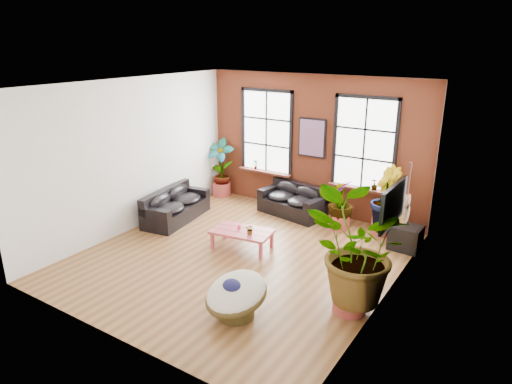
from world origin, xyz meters
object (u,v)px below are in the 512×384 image
sofa_back (293,201)px  coffee_table (242,232)px  sofa_left (175,206)px  papasan_chair (236,295)px

sofa_back → coffee_table: 2.38m
sofa_left → papasan_chair: size_ratio=1.53×
sofa_left → coffee_table: 2.40m
sofa_back → papasan_chair: bearing=-62.8°
papasan_chair → coffee_table: bearing=144.1°
sofa_left → papasan_chair: bearing=-133.9°
coffee_table → papasan_chair: (1.37, -2.17, 0.03)m
sofa_back → papasan_chair: (1.41, -4.55, 0.04)m
sofa_back → papasan_chair: 4.77m
sofa_back → coffee_table: bearing=-79.1°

